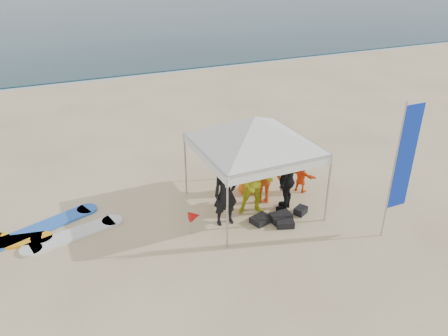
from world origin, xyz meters
TOP-DOWN VIEW (x-y plane):
  - ground at (0.00, 0.00)m, footprint 120.00×120.00m
  - ocean at (0.00, 60.00)m, footprint 160.00×84.00m
  - shoreline_foam at (0.00, 18.20)m, footprint 160.00×1.20m
  - person_black_a at (0.15, 1.80)m, footprint 0.68×0.47m
  - person_yellow at (1.10, 1.91)m, footprint 1.12×1.00m
  - person_orange_a at (1.62, 2.39)m, footprint 1.28×1.03m
  - person_black_b at (1.97, 1.75)m, footprint 1.11×1.06m
  - person_orange_b at (1.48, 3.03)m, footprint 0.97×0.67m
  - person_seated at (2.92, 2.44)m, footprint 0.71×0.90m
  - canopy_tent at (1.18, 2.25)m, footprint 4.08×4.08m
  - feather_flag at (3.79, -0.37)m, footprint 0.60×0.04m
  - marker_pennant at (-0.75, 1.71)m, footprint 0.28×0.28m
  - gear_pile at (1.49, 1.26)m, footprint 1.72×0.92m

SIDE VIEW (x-z plane):
  - ground at x=0.00m, z-range 0.00..0.00m
  - shoreline_foam at x=0.00m, z-range 0.00..0.01m
  - ocean at x=0.00m, z-range 0.00..0.08m
  - gear_pile at x=1.49m, z-range -0.01..0.21m
  - person_seated at x=2.92m, z-range 0.00..0.96m
  - marker_pennant at x=-0.75m, z-range 0.18..0.81m
  - person_orange_a at x=1.62m, z-range 0.00..1.73m
  - person_black_a at x=0.15m, z-range 0.00..1.81m
  - person_black_b at x=1.97m, z-range 0.00..1.86m
  - person_orange_b at x=1.48m, z-range 0.00..1.90m
  - person_yellow at x=1.10m, z-range 0.00..1.91m
  - feather_flag at x=3.79m, z-range 0.31..3.86m
  - canopy_tent at x=1.18m, z-range 1.14..4.22m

